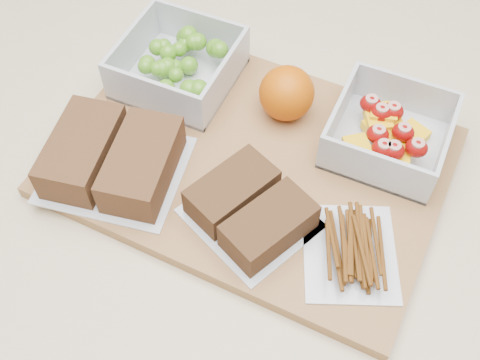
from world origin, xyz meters
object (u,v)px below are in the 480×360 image
(fruit_container, at_px, (388,134))
(grape_container, at_px, (180,64))
(sandwich_bag_center, at_px, (250,209))
(sandwich_bag_left, at_px, (112,158))
(pretzel_bag, at_px, (351,247))
(orange, at_px, (287,93))
(cutting_board, at_px, (251,162))

(fruit_container, bearing_deg, grape_container, -179.84)
(grape_container, relative_size, sandwich_bag_center, 0.85)
(sandwich_bag_left, height_order, sandwich_bag_center, sandwich_bag_left)
(grape_container, bearing_deg, pretzel_bag, -29.00)
(orange, bearing_deg, sandwich_bag_center, -81.85)
(cutting_board, xyz_separation_m, sandwich_bag_center, (0.03, -0.07, 0.03))
(sandwich_bag_left, distance_m, pretzel_bag, 0.27)
(grape_container, relative_size, fruit_container, 1.05)
(cutting_board, xyz_separation_m, sandwich_bag_left, (-0.13, -0.08, 0.03))
(cutting_board, relative_size, fruit_container, 3.36)
(grape_container, bearing_deg, fruit_container, 0.16)
(fruit_container, bearing_deg, orange, 179.70)
(sandwich_bag_center, bearing_deg, sandwich_bag_left, -178.67)
(fruit_container, bearing_deg, sandwich_bag_left, -149.09)
(cutting_board, distance_m, orange, 0.09)
(fruit_container, height_order, sandwich_bag_center, fruit_container)
(cutting_board, bearing_deg, sandwich_bag_left, -147.15)
(cutting_board, height_order, grape_container, grape_container)
(cutting_board, xyz_separation_m, orange, (0.01, 0.08, 0.04))
(sandwich_bag_left, bearing_deg, fruit_container, 30.91)
(grape_container, xyz_separation_m, pretzel_bag, (0.27, -0.15, -0.01))
(sandwich_bag_left, distance_m, sandwich_bag_center, 0.16)
(fruit_container, relative_size, sandwich_bag_center, 0.81)
(grape_container, xyz_separation_m, sandwich_bag_center, (0.16, -0.15, -0.01))
(cutting_board, relative_size, sandwich_bag_left, 2.50)
(fruit_container, xyz_separation_m, sandwich_bag_center, (-0.10, -0.15, -0.00))
(grape_container, height_order, fruit_container, grape_container)
(grape_container, distance_m, pretzel_bag, 0.31)
(fruit_container, distance_m, orange, 0.12)
(orange, xyz_separation_m, sandwich_bag_center, (0.02, -0.15, -0.01))
(sandwich_bag_center, bearing_deg, fruit_container, 56.62)
(fruit_container, distance_m, sandwich_bag_left, 0.30)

